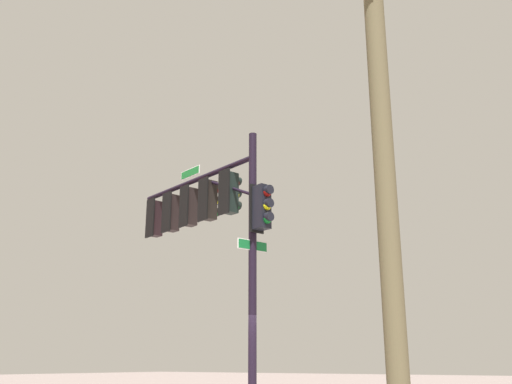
{
  "coord_description": "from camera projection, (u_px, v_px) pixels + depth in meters",
  "views": [
    {
      "loc": [
        -8.12,
        11.55,
        1.42
      ],
      "look_at": [
        -0.0,
        -0.15,
        5.6
      ],
      "focal_mm": 40.86,
      "sensor_mm": 36.0,
      "label": 1
    }
  ],
  "objects": [
    {
      "name": "signal_pole_assembly",
      "position": [
        210.0,
        217.0,
        16.0
      ],
      "size": [
        5.74,
        2.02,
        7.14
      ],
      "color": "black",
      "rests_on": "ground_plane"
    },
    {
      "name": "utility_pole",
      "position": [
        383.0,
        142.0,
        8.38
      ],
      "size": [
        0.9,
        1.67,
        8.72
      ],
      "color": "brown",
      "rests_on": "ground_plane"
    }
  ]
}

